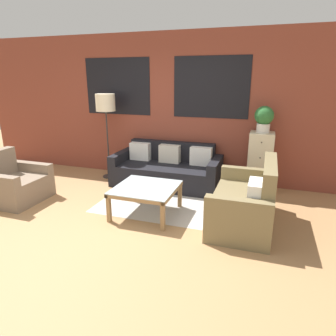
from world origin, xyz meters
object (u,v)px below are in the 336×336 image
(coffee_table, at_px, (146,191))
(drawer_cabinet, at_px, (260,162))
(couch_dark, at_px, (167,170))
(settee_vintage, at_px, (246,203))
(floor_lamp, at_px, (106,106))
(armchair_corner, at_px, (15,184))
(potted_plant, at_px, (264,118))

(coffee_table, distance_m, drawer_cabinet, 2.19)
(drawer_cabinet, bearing_deg, couch_dark, -173.12)
(settee_vintage, relative_size, floor_lamp, 0.87)
(settee_vintage, bearing_deg, floor_lamp, 156.25)
(coffee_table, relative_size, floor_lamp, 0.53)
(couch_dark, bearing_deg, floor_lamp, 177.67)
(coffee_table, height_order, floor_lamp, floor_lamp)
(armchair_corner, xyz_separation_m, potted_plant, (3.81, 1.74, 1.04))
(armchair_corner, relative_size, coffee_table, 0.99)
(couch_dark, height_order, floor_lamp, floor_lamp)
(settee_vintage, relative_size, potted_plant, 3.23)
(couch_dark, xyz_separation_m, armchair_corner, (-2.14, -1.54, -0.01))
(armchair_corner, relative_size, floor_lamp, 0.52)
(coffee_table, distance_m, floor_lamp, 2.25)
(coffee_table, xyz_separation_m, floor_lamp, (-1.40, 1.40, 1.08))
(couch_dark, distance_m, drawer_cabinet, 1.70)
(coffee_table, distance_m, potted_plant, 2.38)
(armchair_corner, bearing_deg, drawer_cabinet, 24.60)
(couch_dark, bearing_deg, potted_plant, 6.89)
(settee_vintage, height_order, armchair_corner, settee_vintage)
(floor_lamp, height_order, drawer_cabinet, floor_lamp)
(potted_plant, bearing_deg, couch_dark, -173.11)
(settee_vintage, height_order, drawer_cabinet, drawer_cabinet)
(floor_lamp, height_order, potted_plant, floor_lamp)
(armchair_corner, bearing_deg, coffee_table, 5.01)
(settee_vintage, bearing_deg, coffee_table, -174.11)
(couch_dark, relative_size, drawer_cabinet, 1.88)
(couch_dark, distance_m, coffee_table, 1.35)
(couch_dark, xyz_separation_m, drawer_cabinet, (1.67, 0.20, 0.25))
(armchair_corner, distance_m, drawer_cabinet, 4.20)
(couch_dark, distance_m, armchair_corner, 2.64)
(floor_lamp, relative_size, drawer_cabinet, 1.57)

